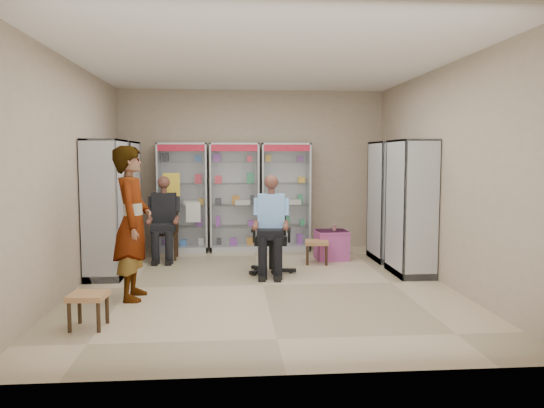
{
  "coord_description": "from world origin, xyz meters",
  "views": [
    {
      "loc": [
        -0.45,
        -7.11,
        1.76
      ],
      "look_at": [
        0.18,
        0.7,
        1.05
      ],
      "focal_mm": 35.0,
      "sensor_mm": 36.0,
      "label": 1
    }
  ],
  "objects": [
    {
      "name": "tea_glass",
      "position": [
        1.34,
        1.74,
        0.55
      ],
      "size": [
        0.07,
        0.07,
        0.11
      ],
      "primitive_type": "cylinder",
      "color": "#591307",
      "rests_on": "pink_trunk"
    },
    {
      "name": "cabinet_back_mid",
      "position": [
        -0.35,
        2.73,
        1.0
      ],
      "size": [
        0.9,
        0.5,
        2.0
      ],
      "primitive_type": "cube",
      "color": "#BABCC2",
      "rests_on": "floor"
    },
    {
      "name": "cabinet_right_near",
      "position": [
        2.23,
        0.5,
        1.0
      ],
      "size": [
        0.9,
        0.5,
        2.0
      ],
      "primitive_type": "cube",
      "rotation": [
        0.0,
        0.0,
        1.57
      ],
      "color": "#A1A4A8",
      "rests_on": "floor"
    },
    {
      "name": "cabinet_back_right",
      "position": [
        0.6,
        2.73,
        1.0
      ],
      "size": [
        0.9,
        0.5,
        2.0
      ],
      "primitive_type": "cube",
      "color": "#B5B9BD",
      "rests_on": "floor"
    },
    {
      "name": "room_shell",
      "position": [
        0.0,
        0.0,
        1.97
      ],
      "size": [
        5.02,
        6.02,
        3.01
      ],
      "color": "tan",
      "rests_on": "ground"
    },
    {
      "name": "woven_stool_b",
      "position": [
        -1.9,
        -1.66,
        0.18
      ],
      "size": [
        0.39,
        0.39,
        0.36
      ],
      "primitive_type": "cube",
      "rotation": [
        0.0,
        0.0,
        -0.07
      ],
      "color": "#AB8148",
      "rests_on": "floor"
    },
    {
      "name": "cabinet_back_left",
      "position": [
        -1.3,
        2.73,
        1.0
      ],
      "size": [
        0.9,
        0.5,
        2.0
      ],
      "primitive_type": "cube",
      "color": "#A5A6AC",
      "rests_on": "floor"
    },
    {
      "name": "cabinet_left_far",
      "position": [
        -2.23,
        1.8,
        1.0
      ],
      "size": [
        0.9,
        0.5,
        2.0
      ],
      "primitive_type": "cube",
      "rotation": [
        0.0,
        0.0,
        -1.57
      ],
      "color": "#A5A8AC",
      "rests_on": "floor"
    },
    {
      "name": "seated_shopkeeper",
      "position": [
        0.17,
        0.7,
        0.7
      ],
      "size": [
        0.53,
        0.69,
        1.39
      ],
      "primitive_type": null,
      "rotation": [
        0.0,
        0.0,
        -0.13
      ],
      "color": "#79BFEF",
      "rests_on": "floor"
    },
    {
      "name": "seated_customer",
      "position": [
        -1.55,
        1.95,
        0.67
      ],
      "size": [
        0.44,
        0.6,
        1.34
      ],
      "primitive_type": null,
      "color": "black",
      "rests_on": "floor"
    },
    {
      "name": "woven_stool_a",
      "position": [
        0.98,
        1.39,
        0.19
      ],
      "size": [
        0.43,
        0.43,
        0.38
      ],
      "primitive_type": "cube",
      "rotation": [
        0.0,
        0.0,
        -0.15
      ],
      "color": "#996C40",
      "rests_on": "floor"
    },
    {
      "name": "office_chair",
      "position": [
        0.17,
        0.75,
        0.55
      ],
      "size": [
        0.67,
        0.67,
        1.09
      ],
      "primitive_type": "cube",
      "rotation": [
        0.0,
        0.0,
        -0.13
      ],
      "color": "black",
      "rests_on": "floor"
    },
    {
      "name": "pink_trunk",
      "position": [
        1.29,
        1.73,
        0.25
      ],
      "size": [
        0.54,
        0.52,
        0.5
      ],
      "primitive_type": "cube",
      "rotation": [
        0.0,
        0.0,
        0.06
      ],
      "color": "#A14084",
      "rests_on": "floor"
    },
    {
      "name": "standing_man",
      "position": [
        -1.64,
        -0.54,
        0.94
      ],
      "size": [
        0.46,
        0.69,
        1.89
      ],
      "primitive_type": "imported",
      "rotation": [
        0.0,
        0.0,
        1.58
      ],
      "color": "gray",
      "rests_on": "floor"
    },
    {
      "name": "cabinet_left_near",
      "position": [
        -2.23,
        0.7,
        1.0
      ],
      "size": [
        0.9,
        0.5,
        2.0
      ],
      "primitive_type": "cube",
      "rotation": [
        0.0,
        0.0,
        -1.57
      ],
      "color": "#A3A6AA",
      "rests_on": "floor"
    },
    {
      "name": "cabinet_right_far",
      "position": [
        2.23,
        1.6,
        1.0
      ],
      "size": [
        0.9,
        0.5,
        2.0
      ],
      "primitive_type": "cube",
      "rotation": [
        0.0,
        0.0,
        1.57
      ],
      "color": "silver",
      "rests_on": "floor"
    },
    {
      "name": "floor",
      "position": [
        0.0,
        0.0,
        0.0
      ],
      "size": [
        6.0,
        6.0,
        0.0
      ],
      "primitive_type": "plane",
      "color": "tan",
      "rests_on": "ground"
    },
    {
      "name": "wooden_chair",
      "position": [
        -1.55,
        2.0,
        0.47
      ],
      "size": [
        0.42,
        0.42,
        0.94
      ],
      "primitive_type": "cube",
      "color": "black",
      "rests_on": "floor"
    }
  ]
}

